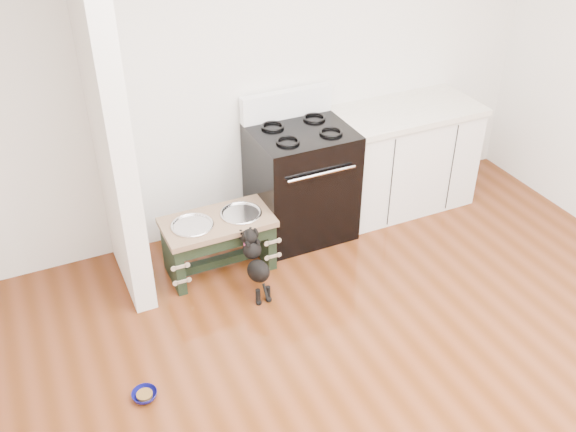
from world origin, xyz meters
name	(u,v)px	position (x,y,z in m)	size (l,w,h in m)	color
room_shell	(468,192)	(0.00, 0.00, 1.62)	(5.00, 5.00, 5.00)	silver
partition_wall	(107,114)	(-1.18, 2.10, 1.35)	(0.15, 0.80, 2.70)	silver
oven_range	(301,180)	(0.25, 2.16, 0.48)	(0.76, 0.69, 1.14)	black
cabinet_run	(402,158)	(1.23, 2.18, 0.45)	(1.24, 0.64, 0.91)	silver
dog_feeder	(218,235)	(-0.54, 1.94, 0.32)	(0.82, 0.44, 0.47)	black
puppy	(256,262)	(-0.39, 1.56, 0.27)	(0.14, 0.42, 0.50)	black
floor_bowl	(145,395)	(-1.39, 0.93, 0.02)	(0.17, 0.17, 0.05)	#0D0D60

